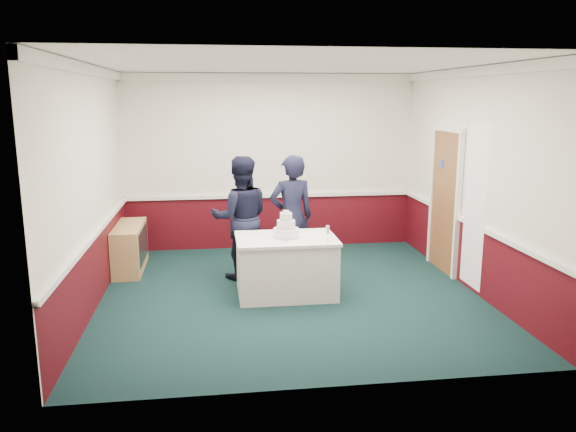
{
  "coord_description": "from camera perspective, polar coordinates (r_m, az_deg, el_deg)",
  "views": [
    {
      "loc": [
        -1.0,
        -7.11,
        2.6
      ],
      "look_at": [
        -0.05,
        -0.1,
        1.1
      ],
      "focal_mm": 35.0,
      "sensor_mm": 36.0,
      "label": 1
    }
  ],
  "objects": [
    {
      "name": "cake_knife",
      "position": [
        7.21,
        -0.23,
        -2.54
      ],
      "size": [
        0.05,
        0.22,
        0.0
      ],
      "primitive_type": "cube",
      "rotation": [
        0.0,
        0.0,
        -0.17
      ],
      "color": "silver",
      "rests_on": "cake_table"
    },
    {
      "name": "cake_table",
      "position": [
        7.51,
        -0.19,
        -5.05
      ],
      "size": [
        1.32,
        0.92,
        0.79
      ],
      "color": "white",
      "rests_on": "ground"
    },
    {
      "name": "sideboard",
      "position": [
        8.91,
        -15.75,
        -3.11
      ],
      "size": [
        0.41,
        1.2,
        0.7
      ],
      "color": "tan",
      "rests_on": "ground"
    },
    {
      "name": "wedding_cake",
      "position": [
        7.38,
        -0.2,
        -1.34
      ],
      "size": [
        0.35,
        0.35,
        0.36
      ],
      "color": "white",
      "rests_on": "cake_table"
    },
    {
      "name": "person_woman",
      "position": [
        8.1,
        0.36,
        -0.11
      ],
      "size": [
        0.72,
        0.54,
        1.81
      ],
      "primitive_type": "imported",
      "rotation": [
        0.0,
        0.0,
        3.31
      ],
      "color": "black",
      "rests_on": "ground"
    },
    {
      "name": "person_man",
      "position": [
        8.12,
        -4.82,
        -0.19
      ],
      "size": [
        0.88,
        0.7,
        1.79
      ],
      "primitive_type": "imported",
      "rotation": [
        0.0,
        0.0,
        3.16
      ],
      "color": "black",
      "rests_on": "ground"
    },
    {
      "name": "champagne_flute",
      "position": [
        7.19,
        4.05,
        -1.51
      ],
      "size": [
        0.05,
        0.05,
        0.21
      ],
      "color": "silver",
      "rests_on": "cake_table"
    },
    {
      "name": "ground",
      "position": [
        7.63,
        0.24,
        -7.94
      ],
      "size": [
        5.0,
        5.0,
        0.0
      ],
      "primitive_type": "plane",
      "color": "#11292A",
      "rests_on": "ground"
    },
    {
      "name": "room_shell",
      "position": [
        7.82,
        0.21,
        7.32
      ],
      "size": [
        5.0,
        5.0,
        3.0
      ],
      "color": "silver",
      "rests_on": "ground"
    }
  ]
}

